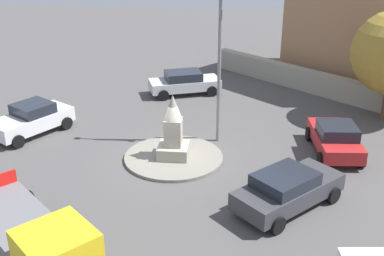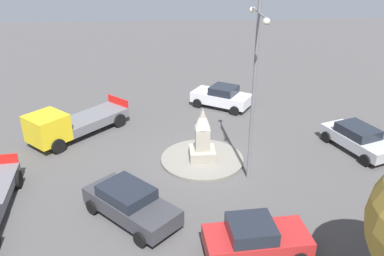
{
  "view_description": "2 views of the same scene",
  "coord_description": "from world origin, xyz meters",
  "px_view_note": "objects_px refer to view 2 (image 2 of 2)",
  "views": [
    {
      "loc": [
        2.84,
        -18.74,
        9.74
      ],
      "look_at": [
        0.83,
        -0.04,
        1.54
      ],
      "focal_mm": 44.55,
      "sensor_mm": 36.0,
      "label": 1
    },
    {
      "loc": [
        18.77,
        -1.76,
        10.8
      ],
      "look_at": [
        -0.2,
        -0.53,
        1.82
      ],
      "focal_mm": 37.97,
      "sensor_mm": 36.0,
      "label": 2
    }
  ],
  "objects_px": {
    "car_dark_grey_passing": "(130,203)",
    "car_white_waiting": "(222,97)",
    "truck_yellow_far_side": "(70,124)",
    "monument": "(202,138)",
    "streetlamp": "(254,80)",
    "car_red_parked_left": "(255,238)",
    "car_silver_near_island": "(358,138)"
  },
  "relations": [
    {
      "from": "car_dark_grey_passing",
      "to": "car_white_waiting",
      "type": "bearing_deg",
      "value": 155.76
    },
    {
      "from": "car_white_waiting",
      "to": "truck_yellow_far_side",
      "type": "xyz_separation_m",
      "value": [
        4.26,
        -9.49,
        0.15
      ]
    },
    {
      "from": "monument",
      "to": "streetlamp",
      "type": "bearing_deg",
      "value": 48.98
    },
    {
      "from": "monument",
      "to": "car_red_parked_left",
      "type": "xyz_separation_m",
      "value": [
        7.18,
        1.33,
        -0.55
      ]
    },
    {
      "from": "car_white_waiting",
      "to": "car_dark_grey_passing",
      "type": "distance_m",
      "value": 13.23
    },
    {
      "from": "streetlamp",
      "to": "car_dark_grey_passing",
      "type": "height_order",
      "value": "streetlamp"
    },
    {
      "from": "car_dark_grey_passing",
      "to": "truck_yellow_far_side",
      "type": "height_order",
      "value": "truck_yellow_far_side"
    },
    {
      "from": "streetlamp",
      "to": "car_white_waiting",
      "type": "xyz_separation_m",
      "value": [
        -9.19,
        -0.11,
        -4.27
      ]
    },
    {
      "from": "car_dark_grey_passing",
      "to": "truck_yellow_far_side",
      "type": "relative_size",
      "value": 0.75
    },
    {
      "from": "monument",
      "to": "truck_yellow_far_side",
      "type": "height_order",
      "value": "monument"
    },
    {
      "from": "streetlamp",
      "to": "car_silver_near_island",
      "type": "bearing_deg",
      "value": 110.27
    },
    {
      "from": "monument",
      "to": "truck_yellow_far_side",
      "type": "relative_size",
      "value": 0.49
    },
    {
      "from": "car_silver_near_island",
      "to": "truck_yellow_far_side",
      "type": "relative_size",
      "value": 0.78
    },
    {
      "from": "monument",
      "to": "car_red_parked_left",
      "type": "relative_size",
      "value": 0.72
    },
    {
      "from": "streetlamp",
      "to": "car_white_waiting",
      "type": "relative_size",
      "value": 1.97
    },
    {
      "from": "monument",
      "to": "car_white_waiting",
      "type": "xyz_separation_m",
      "value": [
        -7.35,
        2.0,
        -0.52
      ]
    },
    {
      "from": "car_dark_grey_passing",
      "to": "car_silver_near_island",
      "type": "bearing_deg",
      "value": 113.64
    },
    {
      "from": "monument",
      "to": "car_dark_grey_passing",
      "type": "distance_m",
      "value": 5.85
    },
    {
      "from": "car_white_waiting",
      "to": "car_red_parked_left",
      "type": "distance_m",
      "value": 14.55
    },
    {
      "from": "streetlamp",
      "to": "car_white_waiting",
      "type": "bearing_deg",
      "value": -179.29
    },
    {
      "from": "car_dark_grey_passing",
      "to": "car_red_parked_left",
      "type": "relative_size",
      "value": 1.09
    },
    {
      "from": "truck_yellow_far_side",
      "to": "streetlamp",
      "type": "bearing_deg",
      "value": 62.83
    },
    {
      "from": "car_white_waiting",
      "to": "streetlamp",
      "type": "bearing_deg",
      "value": 0.71
    },
    {
      "from": "streetlamp",
      "to": "car_white_waiting",
      "type": "height_order",
      "value": "streetlamp"
    },
    {
      "from": "car_dark_grey_passing",
      "to": "car_silver_near_island",
      "type": "distance_m",
      "value": 13.19
    },
    {
      "from": "car_silver_near_island",
      "to": "truck_yellow_far_side",
      "type": "bearing_deg",
      "value": -98.86
    },
    {
      "from": "car_dark_grey_passing",
      "to": "car_silver_near_island",
      "type": "relative_size",
      "value": 0.96
    },
    {
      "from": "car_red_parked_left",
      "to": "car_silver_near_island",
      "type": "distance_m",
      "value": 10.67
    },
    {
      "from": "car_white_waiting",
      "to": "car_silver_near_island",
      "type": "relative_size",
      "value": 0.95
    },
    {
      "from": "car_silver_near_island",
      "to": "car_dark_grey_passing",
      "type": "bearing_deg",
      "value": -66.36
    },
    {
      "from": "streetlamp",
      "to": "car_dark_grey_passing",
      "type": "bearing_deg",
      "value": -62.61
    },
    {
      "from": "truck_yellow_far_side",
      "to": "car_red_parked_left",
      "type": "bearing_deg",
      "value": 40.64
    }
  ]
}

